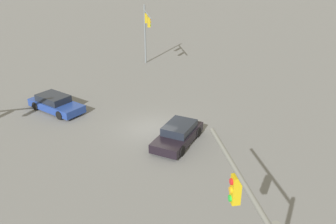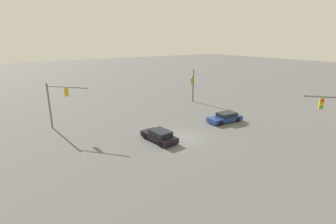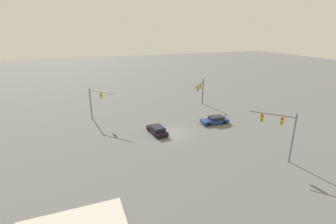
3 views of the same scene
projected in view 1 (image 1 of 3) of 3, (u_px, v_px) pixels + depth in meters
The scene contains 4 objects.
ground_plane at pixel (153, 129), 23.87m from camera, with size 224.07×224.07×0.00m, color #5E5F60.
traffic_signal_opposite_side at pixel (146, 25), 35.40m from camera, with size 3.98×3.50×6.11m.
sedan_car_approaching at pixel (56, 103), 26.51m from camera, with size 2.16×4.68×1.21m.
sedan_car_waiting_far at pixel (178, 134), 22.01m from camera, with size 4.41×2.21×1.21m.
Camera 1 is at (-17.66, -11.91, 10.88)m, focal length 37.83 mm.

